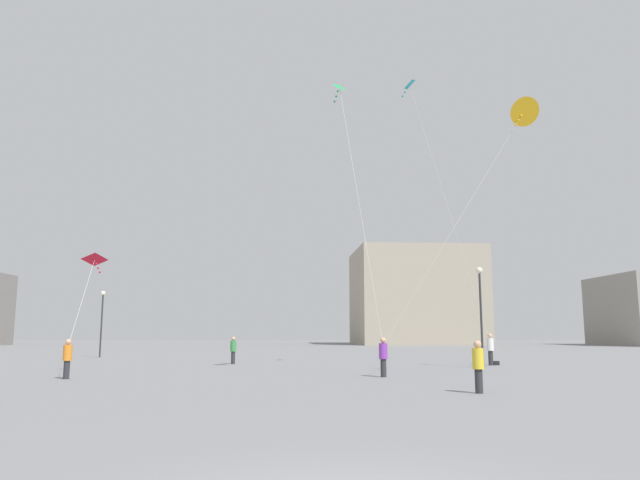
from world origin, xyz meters
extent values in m
cylinder|color=#2D2D33|center=(10.08, 27.97, 0.41)|extent=(0.27, 0.27, 0.82)
cylinder|color=white|center=(10.08, 27.97, 1.18)|extent=(0.39, 0.39, 0.72)
sphere|color=tan|center=(10.08, 27.97, 1.67)|extent=(0.27, 0.27, 0.27)
cylinder|color=#2D2D33|center=(2.77, 18.97, 0.38)|extent=(0.25, 0.25, 0.75)
cylinder|color=purple|center=(2.77, 18.97, 1.08)|extent=(0.36, 0.36, 0.66)
sphere|color=tan|center=(2.77, 18.97, 1.53)|extent=(0.25, 0.25, 0.25)
cylinder|color=#2D2D33|center=(-10.21, 18.15, 0.36)|extent=(0.24, 0.24, 0.73)
cylinder|color=orange|center=(-10.21, 18.15, 1.04)|extent=(0.35, 0.35, 0.63)
sphere|color=tan|center=(-10.21, 18.15, 1.48)|extent=(0.24, 0.24, 0.24)
cylinder|color=#2D2D33|center=(-4.91, 29.75, 0.37)|extent=(0.24, 0.24, 0.74)
cylinder|color=#388C47|center=(-4.91, 29.75, 1.06)|extent=(0.35, 0.35, 0.64)
sphere|color=tan|center=(-4.91, 29.75, 1.50)|extent=(0.24, 0.24, 0.24)
cylinder|color=#2D2D33|center=(4.87, 12.07, 0.37)|extent=(0.24, 0.24, 0.74)
cylinder|color=yellow|center=(4.87, 12.07, 1.06)|extent=(0.35, 0.35, 0.64)
sphere|color=tan|center=(4.87, 12.07, 1.50)|extent=(0.24, 0.24, 0.24)
pyramid|color=#1EB2C6|center=(5.25, 25.17, 15.76)|extent=(0.55, 0.96, 0.42)
sphere|color=#1EB2C6|center=(5.15, 25.24, 15.53)|extent=(0.10, 0.10, 0.10)
sphere|color=#1EB2C6|center=(5.02, 25.30, 15.32)|extent=(0.10, 0.10, 0.10)
sphere|color=#1EB2C6|center=(4.90, 25.37, 15.11)|extent=(0.10, 0.10, 0.10)
cylinder|color=silver|center=(7.67, 26.57, 8.52)|extent=(4.82, 2.81, 14.45)
pyramid|color=red|center=(-10.76, 22.13, 5.36)|extent=(1.02, 0.75, 0.46)
sphere|color=red|center=(-10.63, 22.04, 5.13)|extent=(0.10, 0.10, 0.10)
sphere|color=red|center=(-10.51, 21.97, 4.92)|extent=(0.10, 0.10, 0.10)
sphere|color=red|center=(-10.39, 21.89, 4.71)|extent=(0.10, 0.10, 0.10)
cylinder|color=silver|center=(-10.48, 20.13, 3.32)|extent=(0.56, 3.98, 4.05)
cone|color=green|center=(1.04, 20.40, 13.54)|extent=(0.99, 0.98, 0.53)
sphere|color=green|center=(0.97, 20.51, 13.33)|extent=(0.10, 0.10, 0.10)
sphere|color=green|center=(0.90, 20.63, 13.12)|extent=(0.10, 0.10, 0.10)
sphere|color=green|center=(0.82, 20.75, 12.91)|extent=(0.10, 0.10, 0.10)
cylinder|color=silver|center=(1.91, 19.68, 7.42)|extent=(1.75, 1.45, 12.25)
cone|color=yellow|center=(8.88, 17.69, 11.31)|extent=(1.36, 0.91, 1.19)
sphere|color=yellow|center=(8.74, 17.67, 11.10)|extent=(0.10, 0.10, 0.10)
sphere|color=yellow|center=(8.60, 17.65, 10.89)|extent=(0.10, 0.10, 0.10)
sphere|color=yellow|center=(8.46, 17.63, 10.68)|extent=(0.10, 0.10, 0.10)
cylinder|color=silver|center=(5.83, 18.33, 6.30)|extent=(6.12, 1.30, 10.01)
cube|color=#A39984|center=(17.00, 90.34, 7.59)|extent=(20.23, 18.92, 15.18)
cylinder|color=#2D2D30|center=(-16.30, 39.91, 2.36)|extent=(0.12, 0.12, 4.72)
sphere|color=#EAE5C6|center=(-16.30, 39.91, 4.87)|extent=(0.36, 0.36, 0.36)
cylinder|color=#2D2D30|center=(8.95, 25.62, 2.53)|extent=(0.12, 0.12, 5.07)
sphere|color=#EAE5C6|center=(8.95, 25.62, 5.22)|extent=(0.36, 0.36, 0.36)
cube|color=black|center=(10.43, 28.07, 0.12)|extent=(0.32, 0.15, 0.24)
camera|label=1|loc=(-0.43, -6.80, 1.86)|focal=33.61mm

